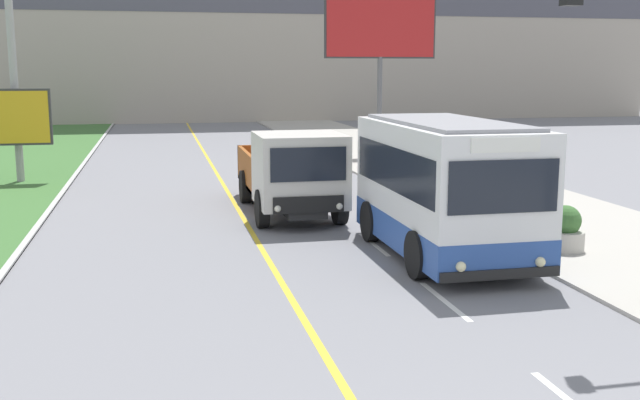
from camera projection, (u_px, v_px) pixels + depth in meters
city_bus at (445, 189)px, 16.84m from camera, size 2.66×5.94×3.11m
dump_truck at (294, 175)px, 21.29m from camera, size 2.44×6.82×2.50m
utility_pole_far at (11, 35)px, 27.37m from camera, size 1.80×0.28×10.79m
billboard_large at (380, 32)px, 35.79m from camera, size 5.50×0.24×7.78m
planter_round_second at (565, 231)px, 17.27m from camera, size 0.89×0.89×1.06m
planter_round_third at (485, 199)px, 21.45m from camera, size 0.94×0.94×1.06m
planter_round_far at (428, 177)px, 25.60m from camera, size 0.96×0.96×1.12m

